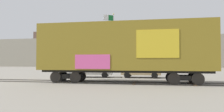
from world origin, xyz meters
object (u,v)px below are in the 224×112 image
object	(u,v)px
parked_car_silver	(91,70)
parked_car_tan	(141,70)
flagpole	(112,36)
freight_car	(123,48)

from	to	relation	value
parked_car_silver	parked_car_tan	size ratio (longest dim) A/B	1.15
flagpole	freight_car	bearing A→B (deg)	-73.46
parked_car_silver	parked_car_tan	xyz separation A→B (m)	(5.45, 0.46, 0.01)
parked_car_silver	freight_car	bearing A→B (deg)	-49.99
freight_car	parked_car_tan	xyz separation A→B (m)	(1.16, 5.58, -2.03)
parked_car_silver	parked_car_tan	bearing A→B (deg)	4.80
flagpole	parked_car_silver	size ratio (longest dim) A/B	1.68
freight_car	parked_car_silver	xyz separation A→B (m)	(-4.30, 5.12, -2.04)
flagpole	parked_car_tan	xyz separation A→B (m)	(3.93, -3.77, -4.29)
parked_car_silver	parked_car_tan	world-z (taller)	parked_car_tan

